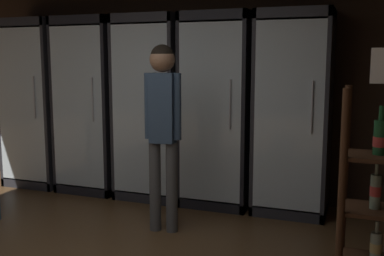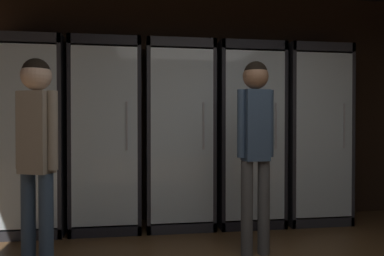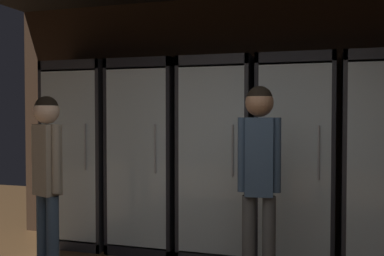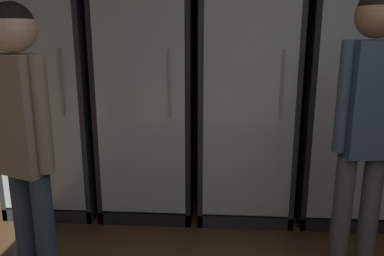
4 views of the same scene
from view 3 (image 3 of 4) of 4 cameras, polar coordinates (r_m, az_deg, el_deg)
name	(u,v)px [view 3 (image 3 of 4)]	position (r m, az deg, el deg)	size (l,w,h in m)	color
wall_back	(259,123)	(5.01, 8.46, 0.57)	(6.00, 0.06, 2.80)	black
cooler_far_left	(84,155)	(5.41, -13.42, -3.36)	(0.75, 0.62, 2.09)	#2B2B30
cooler_left	(148,158)	(5.06, -5.52, -3.74)	(0.75, 0.62, 2.09)	black
cooler_center	(219,160)	(4.81, 3.39, -4.01)	(0.75, 0.62, 2.09)	#2B2B30
cooler_right	(296,162)	(4.68, 13.02, -4.14)	(0.75, 0.62, 2.09)	black
cooler_far_right	(383,164)	(4.70, 22.86, -4.23)	(0.75, 0.62, 2.09)	#2B2B30
shopper_near	(259,166)	(3.70, 8.45, -4.71)	(0.34, 0.23, 1.73)	#4C4C4C
shopper_far	(47,168)	(4.09, -17.78, -4.77)	(0.33, 0.23, 1.66)	#384C66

